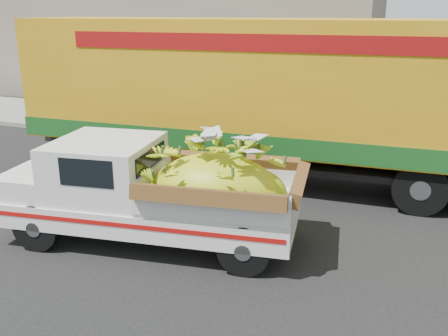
% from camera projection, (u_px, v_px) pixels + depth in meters
% --- Properties ---
extents(ground, '(100.00, 100.00, 0.00)m').
position_uv_depth(ground, '(205.00, 272.00, 7.95)').
color(ground, black).
rests_on(ground, ground).
extents(curb, '(60.00, 0.25, 0.15)m').
position_uv_depth(curb, '(305.00, 154.00, 14.20)').
color(curb, gray).
rests_on(curb, ground).
extents(sidewalk, '(60.00, 4.00, 0.14)m').
position_uv_depth(sidewalk, '(320.00, 137.00, 16.06)').
color(sidewalk, gray).
rests_on(sidewalk, ground).
extents(building_left, '(18.00, 6.00, 5.00)m').
position_uv_depth(building_left, '(178.00, 43.00, 23.37)').
color(building_left, gray).
rests_on(building_left, ground).
extents(pickup_truck, '(5.39, 2.60, 1.82)m').
position_uv_depth(pickup_truck, '(171.00, 191.00, 8.66)').
color(pickup_truck, black).
rests_on(pickup_truck, ground).
extents(semi_trailer, '(12.03, 3.00, 3.80)m').
position_uv_depth(semi_trailer, '(268.00, 94.00, 11.56)').
color(semi_trailer, black).
rests_on(semi_trailer, ground).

